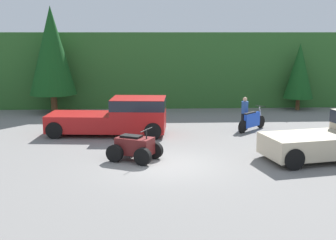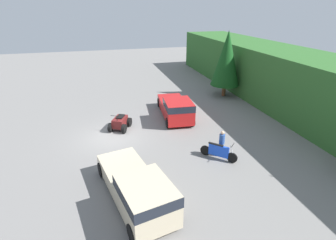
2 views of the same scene
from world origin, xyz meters
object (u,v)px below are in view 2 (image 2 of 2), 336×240
(pickup_truck_second, at_px, (138,189))
(rider_person, at_px, (222,142))
(dirt_bike, at_px, (219,152))
(quad_atv, at_px, (120,123))
(pickup_truck_red, at_px, (176,107))

(pickup_truck_second, xyz_separation_m, rider_person, (-3.08, 5.63, -0.05))
(dirt_bike, xyz_separation_m, quad_atv, (-5.80, -5.31, 0.02))
(quad_atv, bearing_deg, pickup_truck_second, 26.45)
(pickup_truck_second, xyz_separation_m, dirt_bike, (-2.76, 5.32, -0.47))
(quad_atv, xyz_separation_m, rider_person, (5.48, 5.63, 0.40))
(pickup_truck_second, bearing_deg, quad_atv, 167.95)
(quad_atv, bearing_deg, dirt_bike, 68.97)
(dirt_bike, height_order, quad_atv, quad_atv)
(pickup_truck_second, distance_m, quad_atv, 8.58)
(pickup_truck_red, height_order, rider_person, pickup_truck_red)
(pickup_truck_red, relative_size, pickup_truck_second, 0.93)
(pickup_truck_second, height_order, quad_atv, pickup_truck_second)
(dirt_bike, bearing_deg, rider_person, 90.37)
(pickup_truck_red, distance_m, pickup_truck_second, 10.46)
(pickup_truck_red, distance_m, rider_person, 6.38)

